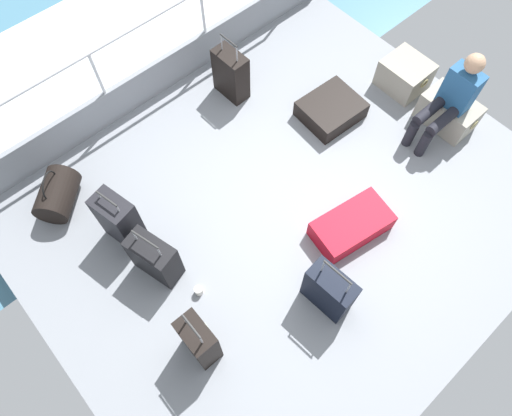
{
  "coord_description": "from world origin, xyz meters",
  "views": [
    {
      "loc": [
        1.43,
        -1.71,
        4.28
      ],
      "look_at": [
        -0.12,
        -0.34,
        0.25
      ],
      "focal_mm": 32.21,
      "sensor_mm": 36.0,
      "label": 1
    }
  ],
  "objects": [
    {
      "name": "cargo_crate_0",
      "position": [
        -0.3,
        2.18,
        0.18
      ],
      "size": [
        0.55,
        0.47,
        0.35
      ],
      "color": "#9E9989",
      "rests_on": "ground_plane"
    },
    {
      "name": "sea_wake",
      "position": [
        -3.6,
        0.0,
        -0.34
      ],
      "size": [
        12.0,
        12.0,
        0.01
      ],
      "color": "teal",
      "rests_on": "ground_plane"
    },
    {
      "name": "gunwale_port",
      "position": [
        -2.17,
        0.0,
        0.23
      ],
      "size": [
        0.06,
        5.2,
        0.45
      ],
      "primitive_type": "cube",
      "color": "gray",
      "rests_on": "ground_plane"
    },
    {
      "name": "ground_plane",
      "position": [
        0.0,
        0.0,
        -0.03
      ],
      "size": [
        4.4,
        5.2,
        0.06
      ],
      "primitive_type": "cube",
      "color": "gray"
    },
    {
      "name": "suitcase_1",
      "position": [
        0.53,
        -1.56,
        0.33
      ],
      "size": [
        0.35,
        0.22,
        0.86
      ],
      "color": "black",
      "rests_on": "ground_plane"
    },
    {
      "name": "duffel_bag",
      "position": [
        -1.61,
        -1.73,
        0.18
      ],
      "size": [
        0.6,
        0.61,
        0.51
      ],
      "color": "black",
      "rests_on": "ground_plane"
    },
    {
      "name": "suitcase_0",
      "position": [
        0.61,
        0.29,
        0.12
      ],
      "size": [
        0.55,
        0.84,
        0.23
      ],
      "color": "#B70C1E",
      "rests_on": "ground_plane"
    },
    {
      "name": "suitcase_4",
      "position": [
        -1.58,
        0.58,
        0.3
      ],
      "size": [
        0.42,
        0.24,
        0.8
      ],
      "color": "black",
      "rests_on": "ground_plane"
    },
    {
      "name": "paper_cup",
      "position": [
        0.1,
        -1.26,
        0.05
      ],
      "size": [
        0.08,
        0.08,
        0.1
      ],
      "primitive_type": "cylinder",
      "color": "white",
      "rests_on": "ground_plane"
    },
    {
      "name": "cargo_crate_1",
      "position": [
        0.39,
        2.12,
        0.18
      ],
      "size": [
        0.65,
        0.39,
        0.35
      ],
      "color": "#9E9989",
      "rests_on": "ground_plane"
    },
    {
      "name": "suitcase_3",
      "position": [
        0.95,
        -0.41,
        0.28
      ],
      "size": [
        0.47,
        0.26,
        0.78
      ],
      "color": "black",
      "rests_on": "ground_plane"
    },
    {
      "name": "suitcase_6",
      "position": [
        -0.55,
        1.2,
        0.11
      ],
      "size": [
        0.6,
        0.69,
        0.21
      ],
      "color": "black",
      "rests_on": "ground_plane"
    },
    {
      "name": "suitcase_2",
      "position": [
        -0.35,
        -1.4,
        0.27
      ],
      "size": [
        0.5,
        0.34,
        0.71
      ],
      "color": "black",
      "rests_on": "ground_plane"
    },
    {
      "name": "passenger_seated",
      "position": [
        0.39,
        1.94,
        0.54
      ],
      "size": [
        0.34,
        0.66,
        1.05
      ],
      "color": "#26598C",
      "rests_on": "ground_plane"
    },
    {
      "name": "railing_port",
      "position": [
        -2.17,
        0.0,
        0.78
      ],
      "size": [
        0.04,
        4.2,
        1.02
      ],
      "color": "silver",
      "rests_on": "ground_plane"
    },
    {
      "name": "suitcase_5",
      "position": [
        -0.86,
        -1.43,
        0.33
      ],
      "size": [
        0.43,
        0.32,
        0.76
      ],
      "color": "black",
      "rests_on": "ground_plane"
    }
  ]
}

